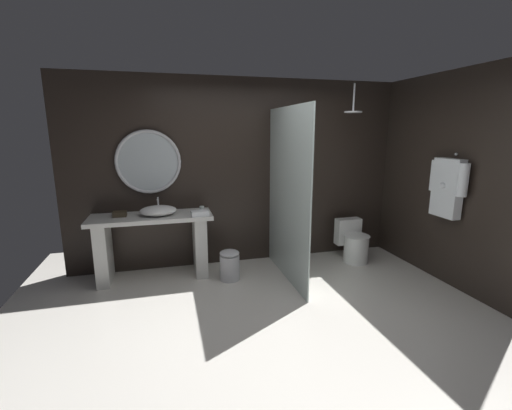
{
  "coord_description": "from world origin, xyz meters",
  "views": [
    {
      "loc": [
        -1.06,
        -2.87,
        1.89
      ],
      "look_at": [
        -0.1,
        0.76,
        1.07
      ],
      "focal_mm": 24.08,
      "sensor_mm": 36.0,
      "label": 1
    }
  ],
  "objects_px": {
    "vessel_sink": "(158,211)",
    "tissue_box": "(120,214)",
    "folded_hand_towel": "(200,213)",
    "waste_bin": "(230,265)",
    "rain_shower_head": "(353,110)",
    "hanging_bathrobe": "(447,186)",
    "toilet": "(353,243)",
    "tumbler_cup": "(202,209)",
    "round_wall_mirror": "(148,162)"
  },
  "relations": [
    {
      "from": "toilet",
      "to": "tissue_box",
      "type": "bearing_deg",
      "value": 177.13
    },
    {
      "from": "tissue_box",
      "to": "folded_hand_towel",
      "type": "relative_size",
      "value": 0.75
    },
    {
      "from": "tumbler_cup",
      "to": "rain_shower_head",
      "type": "height_order",
      "value": "rain_shower_head"
    },
    {
      "from": "tissue_box",
      "to": "folded_hand_towel",
      "type": "distance_m",
      "value": 1.0
    },
    {
      "from": "rain_shower_head",
      "to": "toilet",
      "type": "relative_size",
      "value": 0.64
    },
    {
      "from": "tissue_box",
      "to": "toilet",
      "type": "bearing_deg",
      "value": -2.87
    },
    {
      "from": "waste_bin",
      "to": "vessel_sink",
      "type": "bearing_deg",
      "value": 160.3
    },
    {
      "from": "vessel_sink",
      "to": "waste_bin",
      "type": "relative_size",
      "value": 1.16
    },
    {
      "from": "tissue_box",
      "to": "rain_shower_head",
      "type": "bearing_deg",
      "value": -3.6
    },
    {
      "from": "round_wall_mirror",
      "to": "hanging_bathrobe",
      "type": "xyz_separation_m",
      "value": [
        3.48,
        -1.33,
        -0.25
      ]
    },
    {
      "from": "hanging_bathrobe",
      "to": "tumbler_cup",
      "type": "bearing_deg",
      "value": 159.45
    },
    {
      "from": "round_wall_mirror",
      "to": "waste_bin",
      "type": "bearing_deg",
      "value": -31.79
    },
    {
      "from": "tissue_box",
      "to": "waste_bin",
      "type": "height_order",
      "value": "tissue_box"
    },
    {
      "from": "round_wall_mirror",
      "to": "toilet",
      "type": "xyz_separation_m",
      "value": [
        2.83,
        -0.38,
        -1.22
      ]
    },
    {
      "from": "tissue_box",
      "to": "waste_bin",
      "type": "relative_size",
      "value": 0.41
    },
    {
      "from": "hanging_bathrobe",
      "to": "waste_bin",
      "type": "xyz_separation_m",
      "value": [
        -2.54,
        0.75,
        -1.04
      ]
    },
    {
      "from": "folded_hand_towel",
      "to": "hanging_bathrobe",
      "type": "bearing_deg",
      "value": -17.28
    },
    {
      "from": "tissue_box",
      "to": "toilet",
      "type": "distance_m",
      "value": 3.27
    },
    {
      "from": "tumbler_cup",
      "to": "toilet",
      "type": "distance_m",
      "value": 2.28
    },
    {
      "from": "waste_bin",
      "to": "folded_hand_towel",
      "type": "relative_size",
      "value": 1.83
    },
    {
      "from": "waste_bin",
      "to": "folded_hand_towel",
      "type": "xyz_separation_m",
      "value": [
        -0.34,
        0.15,
        0.67
      ]
    },
    {
      "from": "waste_bin",
      "to": "folded_hand_towel",
      "type": "bearing_deg",
      "value": 156.7
    },
    {
      "from": "round_wall_mirror",
      "to": "toilet",
      "type": "distance_m",
      "value": 3.11
    },
    {
      "from": "vessel_sink",
      "to": "tissue_box",
      "type": "xyz_separation_m",
      "value": [
        -0.47,
        0.06,
        -0.03
      ]
    },
    {
      "from": "vessel_sink",
      "to": "hanging_bathrobe",
      "type": "relative_size",
      "value": 0.59
    },
    {
      "from": "tissue_box",
      "to": "vessel_sink",
      "type": "bearing_deg",
      "value": -7.16
    },
    {
      "from": "rain_shower_head",
      "to": "hanging_bathrobe",
      "type": "relative_size",
      "value": 0.49
    },
    {
      "from": "tumbler_cup",
      "to": "hanging_bathrobe",
      "type": "distance_m",
      "value": 3.05
    },
    {
      "from": "waste_bin",
      "to": "hanging_bathrobe",
      "type": "bearing_deg",
      "value": -16.43
    },
    {
      "from": "round_wall_mirror",
      "to": "waste_bin",
      "type": "distance_m",
      "value": 1.7
    },
    {
      "from": "rain_shower_head",
      "to": "hanging_bathrobe",
      "type": "distance_m",
      "value": 1.52
    },
    {
      "from": "rain_shower_head",
      "to": "vessel_sink",
      "type": "bearing_deg",
      "value": 177.05
    },
    {
      "from": "hanging_bathrobe",
      "to": "tissue_box",
      "type": "bearing_deg",
      "value": 163.91
    },
    {
      "from": "tissue_box",
      "to": "waste_bin",
      "type": "bearing_deg",
      "value": -15.41
    },
    {
      "from": "vessel_sink",
      "to": "tissue_box",
      "type": "height_order",
      "value": "vessel_sink"
    },
    {
      "from": "vessel_sink",
      "to": "tumbler_cup",
      "type": "relative_size",
      "value": 5.39
    },
    {
      "from": "folded_hand_towel",
      "to": "toilet",
      "type": "bearing_deg",
      "value": 1.39
    },
    {
      "from": "waste_bin",
      "to": "tumbler_cup",
      "type": "bearing_deg",
      "value": 133.56
    },
    {
      "from": "folded_hand_towel",
      "to": "tissue_box",
      "type": "bearing_deg",
      "value": 167.54
    },
    {
      "from": "tumbler_cup",
      "to": "round_wall_mirror",
      "type": "distance_m",
      "value": 0.92
    },
    {
      "from": "tissue_box",
      "to": "hanging_bathrobe",
      "type": "height_order",
      "value": "hanging_bathrobe"
    },
    {
      "from": "vessel_sink",
      "to": "folded_hand_towel",
      "type": "bearing_deg",
      "value": -17.16
    },
    {
      "from": "vessel_sink",
      "to": "toilet",
      "type": "height_order",
      "value": "vessel_sink"
    },
    {
      "from": "tumbler_cup",
      "to": "hanging_bathrobe",
      "type": "xyz_separation_m",
      "value": [
        2.84,
        -1.06,
        0.36
      ]
    },
    {
      "from": "waste_bin",
      "to": "tissue_box",
      "type": "bearing_deg",
      "value": 164.59
    },
    {
      "from": "waste_bin",
      "to": "round_wall_mirror",
      "type": "bearing_deg",
      "value": 148.21
    },
    {
      "from": "tissue_box",
      "to": "hanging_bathrobe",
      "type": "distance_m",
      "value": 4.03
    },
    {
      "from": "toilet",
      "to": "waste_bin",
      "type": "height_order",
      "value": "toilet"
    },
    {
      "from": "tissue_box",
      "to": "waste_bin",
      "type": "xyz_separation_m",
      "value": [
        1.32,
        -0.36,
        -0.67
      ]
    },
    {
      "from": "toilet",
      "to": "round_wall_mirror",
      "type": "bearing_deg",
      "value": 172.34
    }
  ]
}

